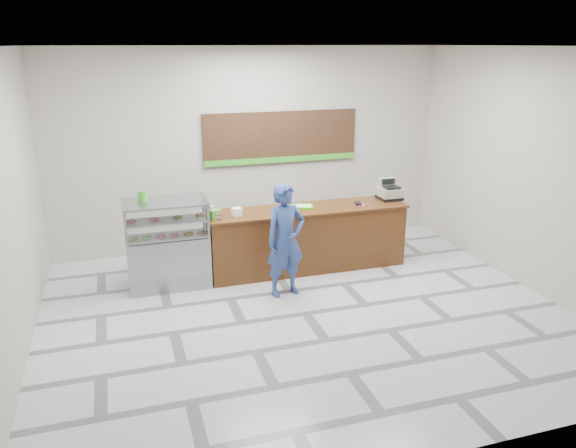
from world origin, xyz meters
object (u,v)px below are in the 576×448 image
object	(u,v)px
display_case	(167,243)
cash_register	(389,191)
sales_counter	(307,238)
serving_tray	(302,206)
customer	(286,240)

from	to	relation	value
display_case	cash_register	bearing A→B (deg)	1.62
display_case	sales_counter	bearing A→B (deg)	0.01
serving_tray	display_case	bearing A→B (deg)	-160.34
serving_tray	customer	distance (m)	1.10
cash_register	sales_counter	bearing A→B (deg)	-177.27
sales_counter	display_case	size ratio (longest dim) A/B	2.45
display_case	serving_tray	xyz separation A→B (m)	(2.16, 0.09, 0.36)
serving_tray	cash_register	bearing A→B (deg)	18.04
display_case	serving_tray	distance (m)	2.19
sales_counter	serving_tray	distance (m)	0.53
sales_counter	cash_register	world-z (taller)	cash_register
customer	serving_tray	bearing A→B (deg)	47.46
cash_register	serving_tray	world-z (taller)	cash_register
sales_counter	customer	world-z (taller)	customer
cash_register	customer	size ratio (longest dim) A/B	0.23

